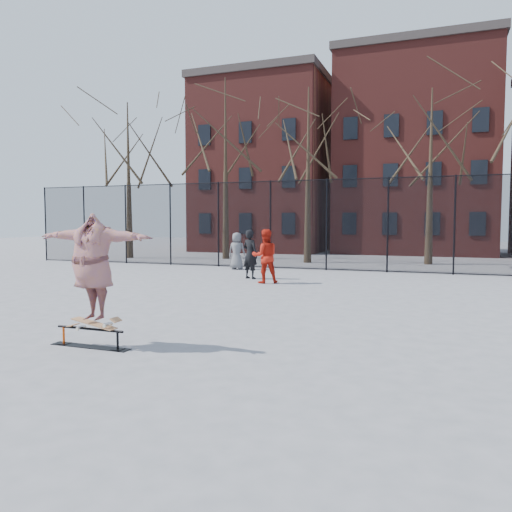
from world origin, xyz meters
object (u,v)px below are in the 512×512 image
at_px(skateboard, 94,325).
at_px(bystander_black, 250,254).
at_px(skate_rail, 90,339).
at_px(skater, 93,270).
at_px(bystander_grey, 237,251).
at_px(bystander_red, 265,256).

bearing_deg(skateboard, bystander_black, 96.60).
bearing_deg(skate_rail, bystander_black, 96.10).
xyz_separation_m(skater, bystander_grey, (-3.08, 13.62, -0.51)).
height_order(skater, bystander_red, skater).
xyz_separation_m(skateboard, skater, (0.00, 0.00, 0.95)).
bearing_deg(bystander_black, bystander_red, 153.84).
bearing_deg(skateboard, bystander_grey, 102.75).
height_order(skateboard, bystander_grey, bystander_grey).
distance_m(skateboard, bystander_red, 9.43).
height_order(skater, bystander_grey, skater).
distance_m(skater, bystander_grey, 13.97).
distance_m(skateboard, bystander_grey, 13.97).
bearing_deg(bystander_grey, bystander_black, 121.93).
distance_m(skate_rail, bystander_red, 9.44).
relative_size(bystander_black, bystander_red, 0.98).
bearing_deg(bystander_grey, bystander_red, 125.24).
bearing_deg(skater, skate_rail, 178.53).
bearing_deg(bystander_red, bystander_black, -75.65).
height_order(skater, bystander_black, skater).
bearing_deg(bystander_grey, skater, 104.07).
xyz_separation_m(skateboard, bystander_black, (-1.21, 10.46, 0.53)).
bearing_deg(skate_rail, skater, 0.00).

